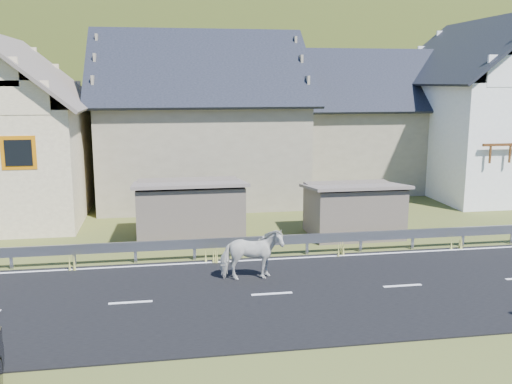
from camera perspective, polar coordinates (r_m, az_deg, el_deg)
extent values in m
plane|color=#3F451C|center=(16.74, 1.59, -10.27)|extent=(160.00, 160.00, 0.00)
cube|color=black|center=(16.73, 1.59, -10.21)|extent=(60.00, 7.00, 0.04)
cube|color=silver|center=(16.73, 1.59, -10.13)|extent=(60.00, 6.60, 0.01)
cube|color=#93969B|center=(20.00, -0.43, -4.95)|extent=(28.00, 0.08, 0.34)
cube|color=#93969B|center=(20.46, -23.29, -6.17)|extent=(0.10, 0.06, 0.70)
cube|color=#93969B|center=(20.07, -17.71, -6.11)|extent=(0.10, 0.06, 0.70)
cube|color=#93969B|center=(19.87, -11.97, -5.99)|extent=(0.10, 0.06, 0.70)
cube|color=#93969B|center=(19.88, -6.17, -5.81)|extent=(0.10, 0.06, 0.70)
cube|color=#93969B|center=(20.08, -0.44, -5.57)|extent=(0.10, 0.06, 0.70)
cube|color=#93969B|center=(20.48, 5.12, -5.28)|extent=(0.10, 0.06, 0.70)
cube|color=#93969B|center=(21.06, 10.42, -4.96)|extent=(0.10, 0.06, 0.70)
cube|color=#93969B|center=(21.80, 15.38, -4.63)|extent=(0.10, 0.06, 0.70)
cube|color=#93969B|center=(22.71, 19.98, -4.28)|extent=(0.10, 0.06, 0.70)
cube|color=#93969B|center=(23.74, 24.20, -3.95)|extent=(0.10, 0.06, 0.70)
cube|color=#716356|center=(22.39, -6.64, -1.92)|extent=(4.30, 3.30, 2.40)
cube|color=#716356|center=(23.16, 9.71, -1.82)|extent=(3.80, 2.90, 2.20)
cube|color=beige|center=(28.41, -23.66, 2.84)|extent=(7.00, 9.00, 5.00)
cube|color=#BF6B07|center=(23.58, -22.65, 3.64)|extent=(1.30, 0.12, 1.30)
cube|color=gray|center=(30.58, -5.65, 4.22)|extent=(10.00, 9.00, 5.00)
cube|color=gray|center=(34.68, 10.89, 4.54)|extent=(9.00, 8.00, 4.60)
cube|color=white|center=(34.54, 22.09, 5.08)|extent=(8.00, 10.00, 6.00)
ellipsoid|color=#2F3D17|center=(197.20, -7.09, 3.29)|extent=(440.00, 280.00, 260.00)
imported|color=beige|center=(17.62, -0.46, -6.27)|extent=(0.88, 1.91, 1.60)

